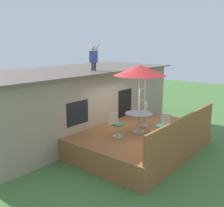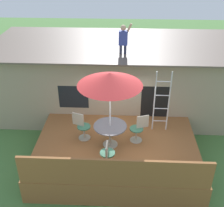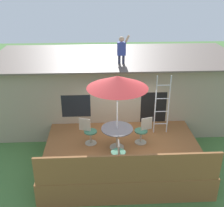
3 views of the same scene
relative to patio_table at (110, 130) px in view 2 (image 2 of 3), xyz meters
name	(u,v)px [view 2 (image 2 of 3)]	position (x,y,z in m)	size (l,w,h in m)	color
ground_plane	(116,160)	(0.20, 0.18, -1.39)	(40.00, 40.00, 0.00)	#477538
house	(120,77)	(0.20, 3.78, 0.10)	(10.50, 4.50, 2.96)	gray
deck	(116,151)	(0.20, 0.18, -0.99)	(5.25, 3.95, 0.80)	brown
deck_railing	(114,173)	(0.20, -1.74, -0.14)	(5.15, 0.08, 0.90)	brown
patio_table	(110,130)	(0.00, 0.00, 0.00)	(1.04, 1.04, 0.74)	#A59E8C
patio_umbrella	(110,79)	(0.00, 0.00, 1.76)	(1.90, 1.90, 2.54)	silver
step_ladder	(162,102)	(1.66, 0.95, 0.51)	(0.52, 0.04, 2.20)	silver
person_figure	(123,37)	(0.34, 2.59, 2.18)	(0.47, 0.20, 1.11)	#33384C
patio_chair_left	(82,126)	(-0.95, 0.34, -0.13)	(0.60, 0.44, 0.92)	#A59E8C
patio_chair_right	(139,129)	(0.91, 0.30, -0.13)	(0.61, 0.44, 0.92)	#A59E8C
patio_chair_near	(107,155)	(-0.03, -1.03, -0.13)	(0.44, 0.62, 0.92)	#A59E8C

